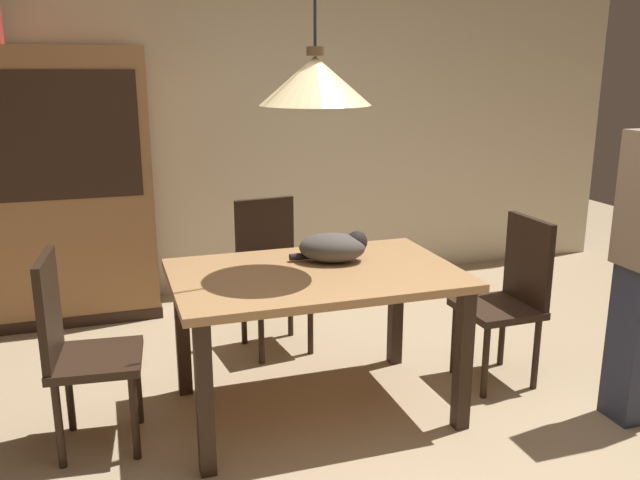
# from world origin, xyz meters

# --- Properties ---
(ground) EXTENTS (10.00, 10.00, 0.00)m
(ground) POSITION_xyz_m (0.00, 0.00, 0.00)
(ground) COLOR tan
(back_wall) EXTENTS (6.40, 0.10, 2.90)m
(back_wall) POSITION_xyz_m (0.00, 2.65, 1.45)
(back_wall) COLOR beige
(back_wall) RESTS_ON ground
(dining_table) EXTENTS (1.40, 0.90, 0.75)m
(dining_table) POSITION_xyz_m (-0.15, 0.54, 0.65)
(dining_table) COLOR #A87A4C
(dining_table) RESTS_ON ground
(chair_far_back) EXTENTS (0.44, 0.44, 0.93)m
(chair_far_back) POSITION_xyz_m (-0.16, 1.42, 0.51)
(chair_far_back) COLOR black
(chair_far_back) RESTS_ON ground
(chair_left_side) EXTENTS (0.44, 0.44, 0.93)m
(chair_left_side) POSITION_xyz_m (-1.28, 0.55, 0.51)
(chair_left_side) COLOR black
(chair_left_side) RESTS_ON ground
(chair_right_side) EXTENTS (0.41, 0.41, 0.93)m
(chair_right_side) POSITION_xyz_m (0.98, 0.55, 0.51)
(chair_right_side) COLOR black
(chair_right_side) RESTS_ON ground
(cat_sleeping) EXTENTS (0.41, 0.33, 0.16)m
(cat_sleeping) POSITION_xyz_m (-0.01, 0.67, 0.83)
(cat_sleeping) COLOR #4C4742
(cat_sleeping) RESTS_ON dining_table
(pendant_lamp) EXTENTS (0.52, 0.52, 1.30)m
(pendant_lamp) POSITION_xyz_m (-0.15, 0.54, 1.66)
(pendant_lamp) COLOR beige
(hutch_bookcase) EXTENTS (1.12, 0.45, 1.85)m
(hutch_bookcase) POSITION_xyz_m (-1.34, 2.32, 0.89)
(hutch_bookcase) COLOR olive
(hutch_bookcase) RESTS_ON ground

